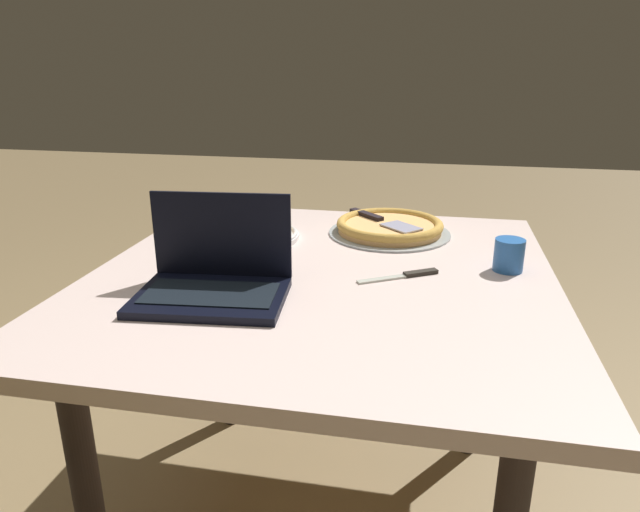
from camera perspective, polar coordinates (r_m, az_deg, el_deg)
The scene contains 6 objects.
dining_table at distance 1.42m, azimuth 0.24°, elevation -4.98°, with size 1.15×1.10×0.77m.
laptop at distance 1.26m, azimuth -10.48°, elevation -2.03°, with size 0.26×0.34×0.21m.
pizza_plate at distance 1.65m, azimuth -6.29°, elevation 2.18°, with size 0.25×0.25×0.04m.
pizza_tray at distance 1.69m, azimuth 6.92°, elevation 2.89°, with size 0.36×0.36×0.04m.
table_knife at distance 1.37m, azimuth 8.58°, elevation -1.91°, with size 0.12×0.19×0.01m.
drink_cup at distance 1.46m, azimuth 18.28°, elevation 0.13°, with size 0.07×0.07×0.08m.
Camera 1 is at (1.28, 0.25, 1.27)m, focal length 32.17 mm.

